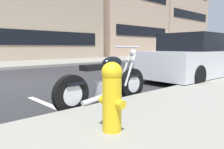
# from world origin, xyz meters

# --- Properties ---
(sidewalk_far_curb) EXTENTS (120.00, 5.00, 0.14)m
(sidewalk_far_curb) POSITION_xyz_m (12.00, 6.60, 0.07)
(sidewalk_far_curb) COLOR gray
(sidewalk_far_curb) RESTS_ON ground
(parking_stall_stripe) EXTENTS (0.12, 2.20, 0.01)m
(parking_stall_stripe) POSITION_xyz_m (0.00, -3.50, 0.00)
(parking_stall_stripe) COLOR silver
(parking_stall_stripe) RESTS_ON ground
(parked_motorcycle) EXTENTS (2.20, 0.62, 1.13)m
(parked_motorcycle) POSITION_xyz_m (0.81, -4.05, 0.44)
(parked_motorcycle) COLOR black
(parked_motorcycle) RESTS_ON ground
(parked_car_across_street) EXTENTS (4.53, 1.88, 1.55)m
(parked_car_across_street) POSITION_xyz_m (5.36, -3.58, 0.73)
(parked_car_across_street) COLOR silver
(parked_car_across_street) RESTS_ON ground
(fire_hydrant) EXTENTS (0.24, 0.36, 0.80)m
(fire_hydrant) POSITION_xyz_m (-0.23, -5.32, 0.57)
(fire_hydrant) COLOR gold
(fire_hydrant) RESTS_ON sidewalk_near_curb
(townhouse_mid_block) EXTENTS (13.17, 11.18, 8.23)m
(townhouse_mid_block) POSITION_xyz_m (5.25, 14.45, 4.11)
(townhouse_mid_block) COLOR tan
(townhouse_mid_block) RESTS_ON ground
(townhouse_corner_block) EXTENTS (10.19, 9.13, 13.02)m
(townhouse_corner_block) POSITION_xyz_m (17.79, 13.42, 6.51)
(townhouse_corner_block) COLOR tan
(townhouse_corner_block) RESTS_ON ground
(townhouse_behind_pole) EXTENTS (11.09, 11.17, 10.70)m
(townhouse_behind_pole) POSITION_xyz_m (28.63, 14.44, 5.35)
(townhouse_behind_pole) COLOR tan
(townhouse_behind_pole) RESTS_ON ground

